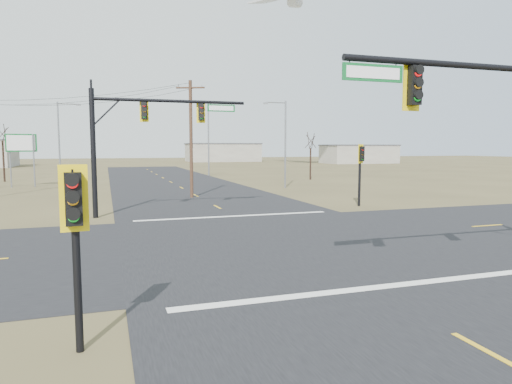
# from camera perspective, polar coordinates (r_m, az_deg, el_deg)

# --- Properties ---
(ground) EXTENTS (320.00, 320.00, 0.00)m
(ground) POSITION_cam_1_polar(r_m,az_deg,el_deg) (20.87, 2.86, -6.06)
(ground) COLOR brown
(ground) RESTS_ON ground
(road_ew) EXTENTS (160.00, 14.00, 0.02)m
(road_ew) POSITION_cam_1_polar(r_m,az_deg,el_deg) (20.86, 2.86, -6.03)
(road_ew) COLOR black
(road_ew) RESTS_ON ground
(road_ns) EXTENTS (14.00, 160.00, 0.02)m
(road_ns) POSITION_cam_1_polar(r_m,az_deg,el_deg) (20.86, 2.86, -6.03)
(road_ns) COLOR black
(road_ns) RESTS_ON ground
(stop_bar_near) EXTENTS (12.00, 0.40, 0.01)m
(stop_bar_near) POSITION_cam_1_polar(r_m,az_deg,el_deg) (14.34, 13.95, -11.58)
(stop_bar_near) COLOR silver
(stop_bar_near) RESTS_ON road_ns
(stop_bar_far) EXTENTS (12.00, 0.40, 0.01)m
(stop_bar_far) POSITION_cam_1_polar(r_m,az_deg,el_deg) (27.88, -2.71, -3.02)
(stop_bar_far) COLOR silver
(stop_bar_far) RESTS_ON road_ns
(mast_arm_far) EXTENTS (9.44, 0.58, 7.65)m
(mast_arm_far) POSITION_cam_1_polar(r_m,az_deg,el_deg) (28.82, -14.05, 8.00)
(mast_arm_far) COLOR black
(mast_arm_far) RESTS_ON ground
(pedestal_signal_ne) EXTENTS (0.67, 0.59, 4.45)m
(pedestal_signal_ne) POSITION_cam_1_polar(r_m,az_deg,el_deg) (33.21, 12.99, 3.81)
(pedestal_signal_ne) COLOR black
(pedestal_signal_ne) RESTS_ON ground
(pedestal_signal_sw) EXTENTS (0.59, 0.50, 3.92)m
(pedestal_signal_sw) POSITION_cam_1_polar(r_m,az_deg,el_deg) (9.76, -21.77, -2.63)
(pedestal_signal_sw) COLOR black
(pedestal_signal_sw) RESTS_ON ground
(utility_pole_near) EXTENTS (2.23, 1.00, 9.65)m
(utility_pole_near) POSITION_cam_1_polar(r_m,az_deg,el_deg) (38.29, -8.13, 6.77)
(utility_pole_near) COLOR #48301F
(utility_pole_near) RESTS_ON ground
(highway_sign) EXTENTS (2.92, 0.76, 5.58)m
(highway_sign) POSITION_cam_1_polar(r_m,az_deg,el_deg) (53.69, -27.26, 4.78)
(highway_sign) COLOR gray
(highway_sign) RESTS_ON ground
(streetlight_a) EXTENTS (2.48, 0.32, 8.89)m
(streetlight_a) POSITION_cam_1_polar(r_m,az_deg,el_deg) (46.99, 3.47, 6.57)
(streetlight_a) COLOR gray
(streetlight_a) RESTS_ON ground
(streetlight_b) EXTENTS (3.04, 0.39, 10.88)m
(streetlight_b) POSITION_cam_1_polar(r_m,az_deg,el_deg) (67.45, -6.16, 7.23)
(streetlight_b) COLOR gray
(streetlight_b) RESTS_ON ground
(streetlight_c) EXTENTS (2.62, 0.26, 9.42)m
(streetlight_c) POSITION_cam_1_polar(r_m,az_deg,el_deg) (58.00, -23.21, 6.25)
(streetlight_c) COLOR gray
(streetlight_c) RESTS_ON ground
(bare_tree_b) EXTENTS (3.16, 3.16, 7.54)m
(bare_tree_b) POSITION_cam_1_polar(r_m,az_deg,el_deg) (63.44, -29.17, 6.58)
(bare_tree_b) COLOR black
(bare_tree_b) RESTS_ON ground
(bare_tree_c) EXTENTS (3.27, 3.27, 6.50)m
(bare_tree_c) POSITION_cam_1_polar(r_m,az_deg,el_deg) (59.43, 6.85, 6.47)
(bare_tree_c) COLOR black
(bare_tree_c) RESTS_ON ground
(warehouse_mid) EXTENTS (20.00, 12.00, 5.00)m
(warehouse_mid) POSITION_cam_1_polar(r_m,az_deg,el_deg) (133.06, -4.20, 4.91)
(warehouse_mid) COLOR #A9A596
(warehouse_mid) RESTS_ON ground
(warehouse_right) EXTENTS (18.00, 10.00, 4.50)m
(warehouse_right) POSITION_cam_1_polar(r_m,az_deg,el_deg) (121.33, 12.72, 4.60)
(warehouse_right) COLOR #A9A596
(warehouse_right) RESTS_ON ground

